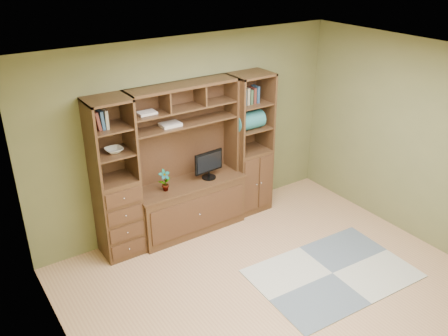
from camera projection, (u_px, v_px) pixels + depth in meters
room at (288, 192)px, 4.86m from camera, size 4.60×4.10×2.64m
center_hutch at (189, 162)px, 6.19m from camera, size 1.54×0.53×2.05m
left_tower at (115, 180)px, 5.71m from camera, size 0.50×0.45×2.05m
right_tower at (250, 144)px, 6.73m from camera, size 0.55×0.45×2.05m
rug at (332, 273)px, 5.72m from camera, size 1.95×1.35×0.01m
monitor at (209, 160)px, 6.32m from camera, size 0.45×0.23×0.53m
orchid at (165, 181)px, 6.03m from camera, size 0.16×0.11×0.29m
magazines at (170, 124)px, 5.93m from camera, size 0.25×0.19×0.04m
bowl at (114, 150)px, 5.56m from camera, size 0.21×0.21×0.05m
blanket_teal at (248, 121)px, 6.49m from camera, size 0.43×0.25×0.25m
blanket_red at (256, 117)px, 6.72m from camera, size 0.33×0.18×0.18m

